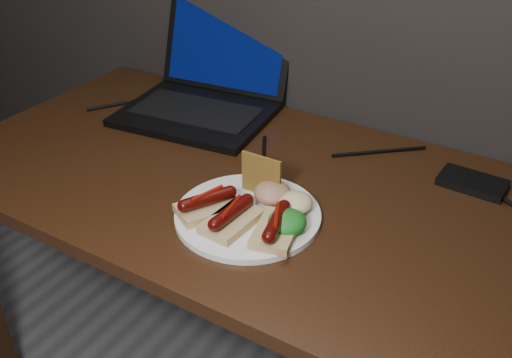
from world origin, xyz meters
The scene contains 12 objects.
desk centered at (0.00, 1.38, 0.66)m, with size 1.40×0.70×0.75m.
laptop centered at (-0.30, 1.62, 0.80)m, with size 0.40×0.41×0.25m.
hard_drive centered at (0.38, 1.59, 0.76)m, with size 0.13×0.08×0.02m, color black.
desk_cables centered at (0.00, 1.54, 0.75)m, with size 1.12×0.31×0.01m.
plate centered at (0.04, 1.26, 0.76)m, with size 0.28×0.28×0.01m, color white.
bread_sausage_left centered at (-0.02, 1.22, 0.78)m, with size 0.12×0.13×0.04m.
bread_sausage_center centered at (0.04, 1.21, 0.78)m, with size 0.08×0.12×0.04m.
bread_sausage_right centered at (0.12, 1.23, 0.78)m, with size 0.09×0.13×0.04m.
crispbread centered at (0.03, 1.33, 0.80)m, with size 0.09×0.01×0.09m, color olive.
salad_greens centered at (0.13, 1.25, 0.78)m, with size 0.07×0.07×0.04m, color #115310.
salsa_mound centered at (0.06, 1.32, 0.78)m, with size 0.07×0.07×0.04m, color maroon.
coleslaw_mound centered at (0.12, 1.31, 0.78)m, with size 0.06×0.06×0.04m, color beige.
Camera 1 is at (0.51, 0.52, 1.38)m, focal length 40.00 mm.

